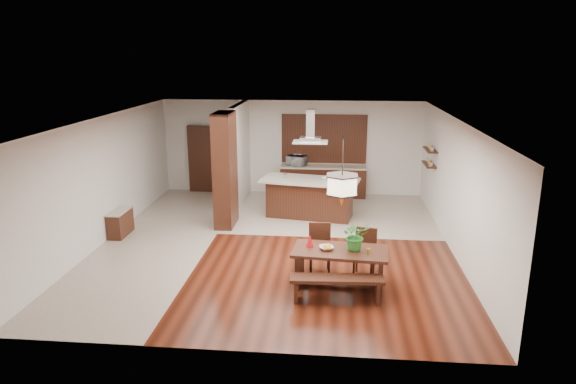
# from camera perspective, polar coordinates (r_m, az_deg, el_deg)

# --- Properties ---
(room_shell) EXTENTS (9.00, 9.04, 2.92)m
(room_shell) POSITION_cam_1_polar(r_m,az_deg,el_deg) (11.47, -1.50, 3.95)
(room_shell) COLOR #37130A
(room_shell) RESTS_ON ground
(tile_hallway) EXTENTS (2.50, 9.00, 0.01)m
(tile_hallway) POSITION_cam_1_polar(r_m,az_deg,el_deg) (12.65, -13.95, -5.11)
(tile_hallway) COLOR #B7A899
(tile_hallway) RESTS_ON ground
(tile_kitchen) EXTENTS (5.50, 4.00, 0.01)m
(tile_kitchen) POSITION_cam_1_polar(r_m,az_deg,el_deg) (14.33, 4.71, -2.27)
(tile_kitchen) COLOR #B7A899
(tile_kitchen) RESTS_ON ground
(soffit_band) EXTENTS (8.00, 9.00, 0.02)m
(soffit_band) POSITION_cam_1_polar(r_m,az_deg,el_deg) (11.34, -1.53, 8.03)
(soffit_band) COLOR #431D10
(soffit_band) RESTS_ON room_shell
(partition_pier) EXTENTS (0.45, 1.00, 2.90)m
(partition_pier) POSITION_cam_1_polar(r_m,az_deg,el_deg) (12.98, -7.01, 2.43)
(partition_pier) COLOR black
(partition_pier) RESTS_ON ground
(partition_stub) EXTENTS (0.18, 2.40, 2.90)m
(partition_stub) POSITION_cam_1_polar(r_m,az_deg,el_deg) (15.00, -5.33, 4.21)
(partition_stub) COLOR silver
(partition_stub) RESTS_ON ground
(hallway_console) EXTENTS (0.37, 0.88, 0.63)m
(hallway_console) POSITION_cam_1_polar(r_m,az_deg,el_deg) (13.10, -18.15, -3.28)
(hallway_console) COLOR black
(hallway_console) RESTS_ON ground
(hallway_doorway) EXTENTS (1.10, 0.20, 2.10)m
(hallway_doorway) POSITION_cam_1_polar(r_m,az_deg,el_deg) (16.41, -9.08, 3.62)
(hallway_doorway) COLOR black
(hallway_doorway) RESTS_ON ground
(rear_counter) EXTENTS (2.60, 0.62, 0.95)m
(rear_counter) POSITION_cam_1_polar(r_m,az_deg,el_deg) (15.84, 3.92, 1.23)
(rear_counter) COLOR black
(rear_counter) RESTS_ON ground
(kitchen_window) EXTENTS (2.60, 0.08, 1.50)m
(kitchen_window) POSITION_cam_1_polar(r_m,az_deg,el_deg) (15.84, 4.03, 5.93)
(kitchen_window) COLOR #A56331
(kitchen_window) RESTS_ON room_shell
(shelf_lower) EXTENTS (0.26, 0.90, 0.04)m
(shelf_lower) POSITION_cam_1_polar(r_m,az_deg,el_deg) (14.30, 15.40, 2.97)
(shelf_lower) COLOR black
(shelf_lower) RESTS_ON room_shell
(shelf_upper) EXTENTS (0.26, 0.90, 0.04)m
(shelf_upper) POSITION_cam_1_polar(r_m,az_deg,el_deg) (14.22, 15.52, 4.55)
(shelf_upper) COLOR black
(shelf_upper) RESTS_ON room_shell
(dining_table) EXTENTS (1.84, 1.03, 0.74)m
(dining_table) POSITION_cam_1_polar(r_m,az_deg,el_deg) (9.80, 5.78, -7.46)
(dining_table) COLOR black
(dining_table) RESTS_ON ground
(dining_bench) EXTENTS (1.68, 0.45, 0.47)m
(dining_bench) POSITION_cam_1_polar(r_m,az_deg,el_deg) (9.34, 5.41, -10.71)
(dining_bench) COLOR black
(dining_bench) RESTS_ON ground
(dining_chair_left) EXTENTS (0.47, 0.47, 1.00)m
(dining_chair_left) POSITION_cam_1_polar(r_m,az_deg,el_deg) (10.35, 3.56, -6.38)
(dining_chair_left) COLOR black
(dining_chair_left) RESTS_ON ground
(dining_chair_right) EXTENTS (0.50, 0.50, 0.96)m
(dining_chair_right) POSITION_cam_1_polar(r_m,az_deg,el_deg) (10.30, 8.48, -6.76)
(dining_chair_right) COLOR black
(dining_chair_right) RESTS_ON ground
(pendant_lantern) EXTENTS (0.64, 0.64, 1.31)m
(pendant_lantern) POSITION_cam_1_polar(r_m,az_deg,el_deg) (9.27, 6.06, 2.29)
(pendant_lantern) COLOR #FFEBC3
(pendant_lantern) RESTS_ON room_shell
(foliage_plant) EXTENTS (0.58, 0.52, 0.56)m
(foliage_plant) POSITION_cam_1_polar(r_m,az_deg,el_deg) (9.66, 7.53, -4.82)
(foliage_plant) COLOR #297D29
(foliage_plant) RESTS_ON dining_table
(fruit_bowl) EXTENTS (0.33, 0.33, 0.06)m
(fruit_bowl) POSITION_cam_1_polar(r_m,az_deg,el_deg) (9.70, 4.28, -6.20)
(fruit_bowl) COLOR beige
(fruit_bowl) RESTS_ON dining_table
(napkin_cone) EXTENTS (0.18, 0.18, 0.24)m
(napkin_cone) POSITION_cam_1_polar(r_m,az_deg,el_deg) (9.80, 2.45, -5.41)
(napkin_cone) COLOR red
(napkin_cone) RESTS_ON dining_table
(gold_ornament) EXTENTS (0.07, 0.07, 0.09)m
(gold_ornament) POSITION_cam_1_polar(r_m,az_deg,el_deg) (9.61, 8.94, -6.48)
(gold_ornament) COLOR gold
(gold_ornament) RESTS_ON dining_table
(kitchen_island) EXTENTS (2.71, 1.55, 1.06)m
(kitchen_island) POSITION_cam_1_polar(r_m,az_deg,el_deg) (13.78, 2.43, -0.62)
(kitchen_island) COLOR black
(kitchen_island) RESTS_ON ground
(range_hood) EXTENTS (0.90, 0.55, 0.87)m
(range_hood) POSITION_cam_1_polar(r_m,az_deg,el_deg) (13.39, 2.52, 7.33)
(range_hood) COLOR silver
(range_hood) RESTS_ON room_shell
(island_cup) EXTENTS (0.13, 0.13, 0.09)m
(island_cup) POSITION_cam_1_polar(r_m,az_deg,el_deg) (13.56, 4.03, 1.54)
(island_cup) COLOR white
(island_cup) RESTS_ON kitchen_island
(microwave) EXTENTS (0.66, 0.55, 0.31)m
(microwave) POSITION_cam_1_polar(r_m,az_deg,el_deg) (15.71, 0.96, 3.50)
(microwave) COLOR #B8B9BF
(microwave) RESTS_ON rear_counter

